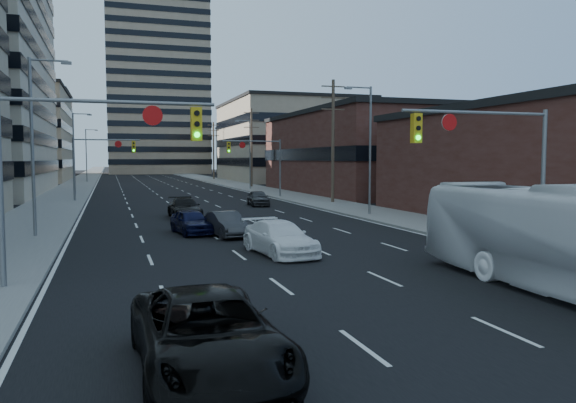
% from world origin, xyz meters
% --- Properties ---
extents(ground, '(400.00, 400.00, 0.00)m').
position_xyz_m(ground, '(0.00, 0.00, 0.00)').
color(ground, black).
rests_on(ground, ground).
extents(road_surface, '(18.00, 300.00, 0.02)m').
position_xyz_m(road_surface, '(0.00, 130.00, 0.01)').
color(road_surface, black).
rests_on(road_surface, ground).
extents(sidewalk_left, '(5.00, 300.00, 0.15)m').
position_xyz_m(sidewalk_left, '(-11.50, 130.00, 0.07)').
color(sidewalk_left, slate).
rests_on(sidewalk_left, ground).
extents(sidewalk_right, '(5.00, 300.00, 0.15)m').
position_xyz_m(sidewalk_right, '(11.50, 130.00, 0.07)').
color(sidewalk_right, slate).
rests_on(sidewalk_right, ground).
extents(office_left_far, '(20.00, 30.00, 16.00)m').
position_xyz_m(office_left_far, '(-24.00, 100.00, 8.00)').
color(office_left_far, gray).
rests_on(office_left_far, ground).
extents(storefront_right_mid, '(20.00, 30.00, 9.00)m').
position_xyz_m(storefront_right_mid, '(24.00, 50.00, 4.50)').
color(storefront_right_mid, '#472119').
rests_on(storefront_right_mid, ground).
extents(office_right_far, '(22.00, 28.00, 14.00)m').
position_xyz_m(office_right_far, '(25.00, 88.00, 7.00)').
color(office_right_far, gray).
rests_on(office_right_far, ground).
extents(apartment_tower, '(26.00, 26.00, 58.00)m').
position_xyz_m(apartment_tower, '(6.00, 150.00, 29.00)').
color(apartment_tower, gray).
rests_on(apartment_tower, ground).
extents(bg_block_left, '(24.00, 24.00, 20.00)m').
position_xyz_m(bg_block_left, '(-28.00, 140.00, 10.00)').
color(bg_block_left, '#ADA089').
rests_on(bg_block_left, ground).
extents(bg_block_right, '(22.00, 22.00, 12.00)m').
position_xyz_m(bg_block_right, '(32.00, 130.00, 6.00)').
color(bg_block_right, gray).
rests_on(bg_block_right, ground).
extents(signal_near_left, '(6.59, 0.33, 6.00)m').
position_xyz_m(signal_near_left, '(-7.45, 8.00, 4.33)').
color(signal_near_left, slate).
rests_on(signal_near_left, ground).
extents(signal_near_right, '(6.59, 0.33, 6.00)m').
position_xyz_m(signal_near_right, '(7.45, 8.00, 4.33)').
color(signal_near_right, slate).
rests_on(signal_near_right, ground).
extents(signal_far_left, '(6.09, 0.33, 6.00)m').
position_xyz_m(signal_far_left, '(-7.68, 45.00, 4.30)').
color(signal_far_left, slate).
rests_on(signal_far_left, ground).
extents(signal_far_right, '(6.09, 0.33, 6.00)m').
position_xyz_m(signal_far_right, '(7.68, 45.00, 4.30)').
color(signal_far_right, slate).
rests_on(signal_far_right, ground).
extents(utility_pole_block, '(2.20, 0.28, 11.00)m').
position_xyz_m(utility_pole_block, '(12.20, 36.00, 5.78)').
color(utility_pole_block, '#4C3D2D').
rests_on(utility_pole_block, ground).
extents(utility_pole_midblock, '(2.20, 0.28, 11.00)m').
position_xyz_m(utility_pole_midblock, '(12.20, 66.00, 5.78)').
color(utility_pole_midblock, '#4C3D2D').
rests_on(utility_pole_midblock, ground).
extents(utility_pole_distant, '(2.20, 0.28, 11.00)m').
position_xyz_m(utility_pole_distant, '(12.20, 96.00, 5.78)').
color(utility_pole_distant, '#4C3D2D').
rests_on(utility_pole_distant, ground).
extents(streetlight_left_near, '(2.03, 0.22, 9.00)m').
position_xyz_m(streetlight_left_near, '(-10.34, 20.00, 5.05)').
color(streetlight_left_near, slate).
rests_on(streetlight_left_near, ground).
extents(streetlight_left_mid, '(2.03, 0.22, 9.00)m').
position_xyz_m(streetlight_left_mid, '(-10.34, 55.00, 5.05)').
color(streetlight_left_mid, slate).
rests_on(streetlight_left_mid, ground).
extents(streetlight_left_far, '(2.03, 0.22, 9.00)m').
position_xyz_m(streetlight_left_far, '(-10.34, 90.00, 5.05)').
color(streetlight_left_far, slate).
rests_on(streetlight_left_far, ground).
extents(streetlight_right_near, '(2.03, 0.22, 9.00)m').
position_xyz_m(streetlight_right_near, '(10.34, 25.00, 5.05)').
color(streetlight_right_near, slate).
rests_on(streetlight_right_near, ground).
extents(streetlight_right_far, '(2.03, 0.22, 9.00)m').
position_xyz_m(streetlight_right_far, '(10.34, 60.00, 5.05)').
color(streetlight_right_far, slate).
rests_on(streetlight_right_far, ground).
extents(black_pickup, '(2.61, 5.52, 1.52)m').
position_xyz_m(black_pickup, '(-5.20, -0.49, 0.76)').
color(black_pickup, black).
rests_on(black_pickup, ground).
extents(white_van, '(2.55, 5.03, 1.40)m').
position_xyz_m(white_van, '(-0.11, 11.73, 0.70)').
color(white_van, white).
rests_on(white_van, ground).
extents(transit_bus, '(2.94, 11.78, 3.27)m').
position_xyz_m(transit_bus, '(6.00, 2.38, 1.63)').
color(transit_bus, white).
rests_on(transit_bus, ground).
extents(sedan_blue, '(2.11, 4.10, 1.34)m').
position_xyz_m(sedan_blue, '(-2.76, 19.27, 0.67)').
color(sedan_blue, black).
rests_on(sedan_blue, ground).
extents(sedan_grey_center, '(1.85, 4.04, 1.28)m').
position_xyz_m(sedan_grey_center, '(-1.18, 17.77, 0.64)').
color(sedan_grey_center, '#2F2F32').
rests_on(sedan_grey_center, ground).
extents(sedan_black_far, '(2.02, 4.76, 1.37)m').
position_xyz_m(sedan_black_far, '(-2.07, 27.48, 0.69)').
color(sedan_black_far, black).
rests_on(sedan_black_far, ground).
extents(sedan_grey_right, '(1.94, 4.05, 1.33)m').
position_xyz_m(sedan_grey_right, '(5.20, 35.64, 0.67)').
color(sedan_grey_right, '#353538').
rests_on(sedan_grey_right, ground).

